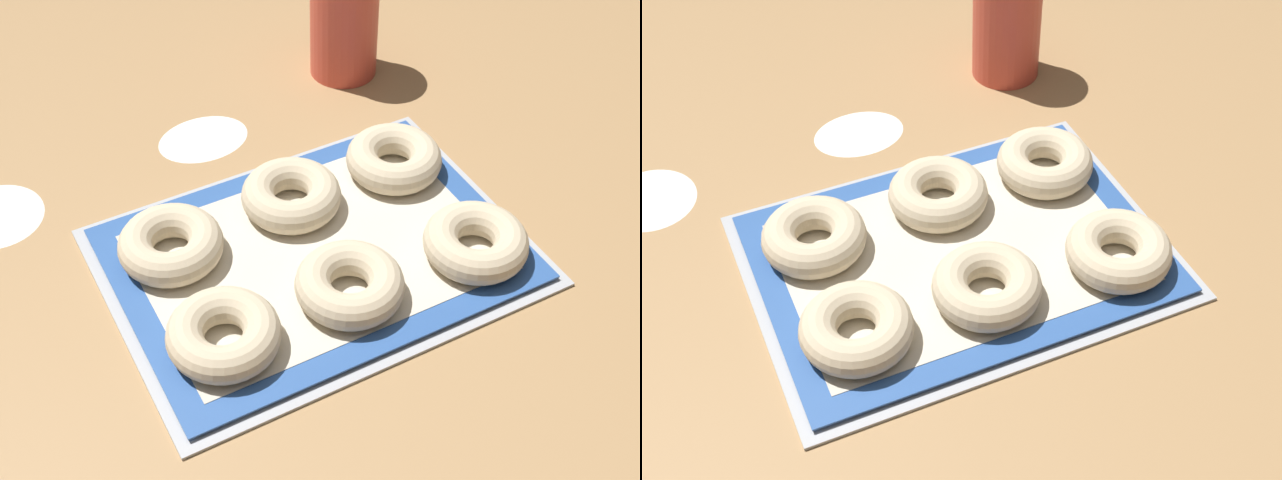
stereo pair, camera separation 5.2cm
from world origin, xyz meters
TOP-DOWN VIEW (x-y plane):
  - ground_plane at (0.00, 0.00)m, footprint 2.80×2.80m
  - baking_tray at (0.00, -0.00)m, footprint 0.45×0.34m
  - baking_mat at (0.00, -0.00)m, footprint 0.43×0.31m
  - bagel_front_left at (-0.14, -0.07)m, footprint 0.12×0.12m
  - bagel_front_center at (-0.00, -0.07)m, footprint 0.12×0.12m
  - bagel_front_right at (0.15, -0.09)m, footprint 0.12×0.12m
  - bagel_back_left at (-0.14, 0.07)m, footprint 0.12×0.12m
  - bagel_back_center at (0.01, 0.08)m, footprint 0.12×0.12m
  - bagel_back_right at (0.15, 0.08)m, footprint 0.12×0.12m
  - flour_canister at (0.21, 0.31)m, footprint 0.10×0.10m
  - flour_patch_near at (-0.03, 0.26)m, footprint 0.12×0.09m
  - flour_patch_far at (-0.30, 0.24)m, footprint 0.11×0.11m

SIDE VIEW (x-z plane):
  - ground_plane at x=0.00m, z-range 0.00..0.00m
  - flour_patch_near at x=-0.03m, z-range 0.00..0.00m
  - flour_patch_far at x=-0.30m, z-range 0.00..0.00m
  - baking_tray at x=0.00m, z-range 0.00..0.01m
  - baking_mat at x=0.00m, z-range 0.01..0.01m
  - bagel_front_left at x=-0.14m, z-range 0.01..0.05m
  - bagel_front_center at x=0.00m, z-range 0.01..0.05m
  - bagel_front_right at x=0.15m, z-range 0.01..0.05m
  - bagel_back_left at x=-0.14m, z-range 0.01..0.05m
  - bagel_back_center at x=0.01m, z-range 0.01..0.05m
  - bagel_back_right at x=0.15m, z-range 0.01..0.05m
  - flour_canister at x=0.21m, z-range 0.00..0.18m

